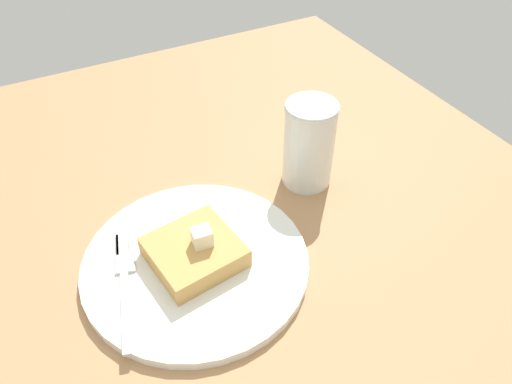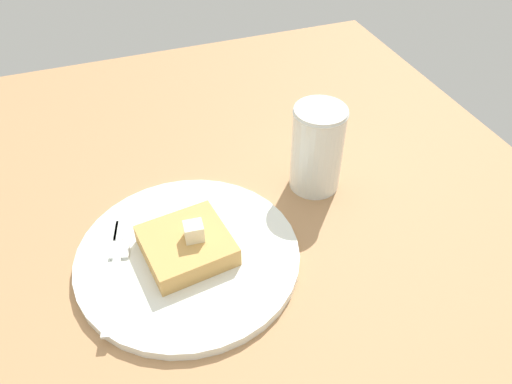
{
  "view_description": "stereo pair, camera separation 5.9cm",
  "coord_description": "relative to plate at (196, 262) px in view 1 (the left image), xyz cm",
  "views": [
    {
      "loc": [
        30.87,
        -3.8,
        46.34
      ],
      "look_at": [
        -8.19,
        16.78,
        6.43
      ],
      "focal_mm": 35.0,
      "sensor_mm": 36.0,
      "label": 1
    },
    {
      "loc": [
        33.28,
        1.63,
        46.34
      ],
      "look_at": [
        -8.19,
        16.78,
        6.43
      ],
      "focal_mm": 35.0,
      "sensor_mm": 36.0,
      "label": 2
    }
  ],
  "objects": [
    {
      "name": "table_surface",
      "position": [
        4.61,
        -7.18,
        -1.63
      ],
      "size": [
        114.83,
        114.83,
        1.93
      ],
      "primitive_type": "cube",
      "color": "#AC7E53",
      "rests_on": "ground"
    },
    {
      "name": "butter_pat_primary",
      "position": [
        0.34,
        0.93,
        4.05
      ],
      "size": [
        2.07,
        2.26,
        2.09
      ],
      "primitive_type": "cube",
      "rotation": [
        0.0,
        0.0,
        1.48
      ],
      "color": "#F7EFCB",
      "rests_on": "toast_slice_center"
    },
    {
      "name": "plate",
      "position": [
        0.0,
        0.0,
        0.0
      ],
      "size": [
        25.54,
        25.54,
        1.18
      ],
      "color": "white",
      "rests_on": "table_surface"
    },
    {
      "name": "syrup_jar",
      "position": [
        -7.17,
        19.2,
        4.99
      ],
      "size": [
        6.84,
        6.84,
        11.83
      ],
      "color": "#5A2711",
      "rests_on": "table_surface"
    },
    {
      "name": "fork",
      "position": [
        -0.7,
        -7.95,
        0.69
      ],
      "size": [
        15.83,
        5.52,
        0.36
      ],
      "color": "silver",
      "rests_on": "plate"
    },
    {
      "name": "toast_slice_center",
      "position": [
        0.0,
        0.0,
        1.76
      ],
      "size": [
        10.15,
        10.43,
        2.5
      ],
      "primitive_type": "cube",
      "rotation": [
        0.0,
        0.0,
        0.14
      ],
      "color": "tan",
      "rests_on": "plate"
    }
  ]
}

